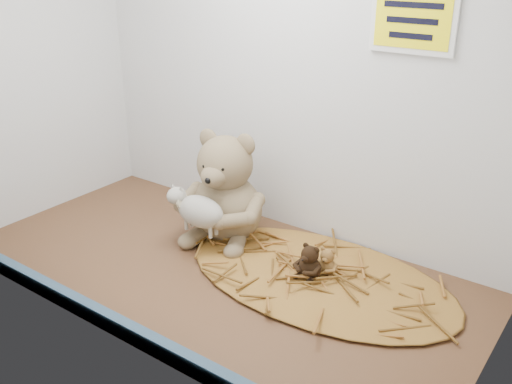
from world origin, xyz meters
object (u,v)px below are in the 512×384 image
Objects in this scene: toy_lamb at (201,212)px; mini_teddy_tan at (327,260)px; mini_teddy_brown at (310,260)px; main_teddy at (227,186)px.

toy_lamb is 32.14cm from mini_teddy_tan.
toy_lamb is 2.07× the size of mini_teddy_brown.
toy_lamb is 28.98cm from mini_teddy_brown.
mini_teddy_tan is (30.66, -2.74, -9.52)cm from main_teddy.
main_teddy is 4.31× the size of mini_teddy_tan.
mini_teddy_tan is at bearing 13.43° from toy_lamb.
main_teddy is 30.11cm from mini_teddy_brown.
toy_lamb reaches higher than mini_teddy_brown.
mini_teddy_tan is (30.66, 7.32, -6.27)cm from toy_lamb.
mini_teddy_brown is at bearing 8.09° from toy_lamb.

